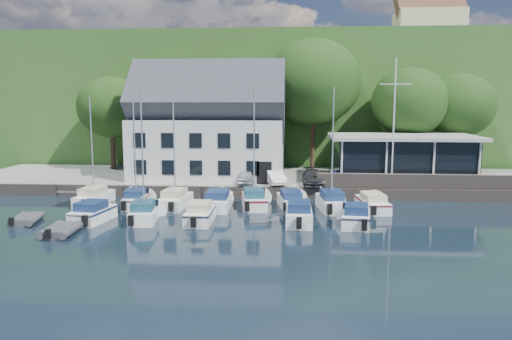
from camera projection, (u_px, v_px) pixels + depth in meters
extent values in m
plane|color=black|center=(277.00, 234.00, 31.22)|extent=(180.00, 180.00, 0.00)
cube|color=gray|center=(283.00, 181.00, 48.42)|extent=(60.00, 13.00, 1.00)
cube|color=#5A5048|center=(281.00, 193.00, 42.01)|extent=(60.00, 0.30, 1.00)
cube|color=#2A521E|center=(288.00, 101.00, 91.30)|extent=(160.00, 75.00, 16.00)
cube|color=#5F6934|center=(330.00, 59.00, 97.47)|extent=(50.00, 30.00, 0.30)
cube|color=#5A5048|center=(426.00, 181.00, 41.37)|extent=(18.00, 0.50, 1.20)
imported|color=silver|center=(246.00, 177.00, 43.59)|extent=(1.56, 3.60, 1.21)
imported|color=silver|center=(274.00, 177.00, 43.61)|extent=(2.37, 4.16, 1.30)
imported|color=#28282D|center=(313.00, 177.00, 43.28)|extent=(1.86, 4.45, 1.28)
imported|color=#324F99|center=(346.00, 176.00, 43.93)|extent=(1.84, 3.98, 1.32)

